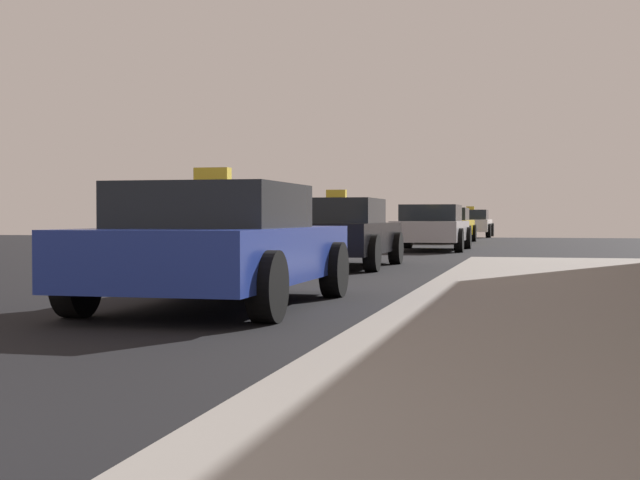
{
  "coord_description": "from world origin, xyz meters",
  "views": [
    {
      "loc": [
        3.29,
        -1.96,
        0.93
      ],
      "look_at": [
        2.01,
        3.31,
        0.79
      ],
      "focal_mm": 50.94,
      "sensor_mm": 36.0,
      "label": 1
    }
  ],
  "objects_px": {
    "car_yellow": "(446,225)",
    "car_white": "(470,223)",
    "car_black": "(338,232)",
    "car_silver": "(432,227)",
    "car_blue": "(218,244)"
  },
  "relations": [
    {
      "from": "car_black",
      "to": "car_silver",
      "type": "distance_m",
      "value": 8.98
    },
    {
      "from": "car_silver",
      "to": "car_white",
      "type": "distance_m",
      "value": 17.44
    },
    {
      "from": "car_yellow",
      "to": "car_silver",
      "type": "bearing_deg",
      "value": -87.13
    },
    {
      "from": "car_black",
      "to": "car_yellow",
      "type": "distance_m",
      "value": 17.03
    },
    {
      "from": "car_blue",
      "to": "car_silver",
      "type": "distance_m",
      "value": 16.47
    },
    {
      "from": "car_black",
      "to": "car_white",
      "type": "relative_size",
      "value": 0.95
    },
    {
      "from": "car_black",
      "to": "car_silver",
      "type": "relative_size",
      "value": 0.94
    },
    {
      "from": "car_black",
      "to": "car_blue",
      "type": "bearing_deg",
      "value": -87.08
    },
    {
      "from": "car_black",
      "to": "car_silver",
      "type": "bearing_deg",
      "value": 85.53
    },
    {
      "from": "car_black",
      "to": "car_white",
      "type": "distance_m",
      "value": 26.39
    },
    {
      "from": "car_yellow",
      "to": "car_white",
      "type": "distance_m",
      "value": 9.36
    },
    {
      "from": "car_blue",
      "to": "car_black",
      "type": "xyz_separation_m",
      "value": [
        -0.38,
        7.51,
        -0.0
      ]
    },
    {
      "from": "car_silver",
      "to": "car_yellow",
      "type": "relative_size",
      "value": 1.04
    },
    {
      "from": "car_silver",
      "to": "car_white",
      "type": "relative_size",
      "value": 1.02
    },
    {
      "from": "car_white",
      "to": "car_yellow",
      "type": "bearing_deg",
      "value": -91.28
    }
  ]
}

